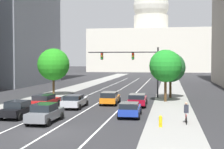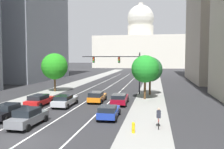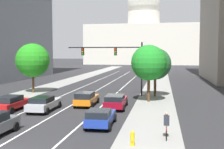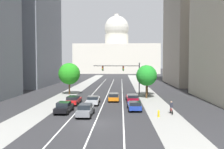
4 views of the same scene
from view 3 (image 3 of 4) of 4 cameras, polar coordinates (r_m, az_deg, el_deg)
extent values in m
plane|color=#2B2B2D|center=(54.47, 0.00, -1.46)|extent=(400.00, 400.00, 0.00)
cube|color=gray|center=(51.89, -10.36, -1.81)|extent=(4.23, 130.00, 0.01)
cube|color=gray|center=(48.69, 8.98, -2.20)|extent=(4.23, 130.00, 0.01)
cube|color=white|center=(40.76, -8.17, -3.45)|extent=(0.16, 90.00, 0.01)
cube|color=white|center=(39.88, -3.74, -3.59)|extent=(0.16, 90.00, 0.01)
cube|color=white|center=(39.25, 0.87, -3.71)|extent=(0.16, 90.00, 0.01)
cube|color=beige|center=(141.77, 6.20, 5.82)|extent=(53.36, 25.73, 18.42)
cylinder|color=beige|center=(142.64, 6.25, 10.85)|extent=(15.29, 15.29, 6.58)
sphere|color=beige|center=(143.71, 6.27, 13.87)|extent=(15.77, 15.77, 15.77)
cylinder|color=black|center=(21.68, -18.47, -9.74)|extent=(0.23, 0.64, 0.64)
cube|color=#1E389E|center=(21.96, -2.20, -8.55)|extent=(1.86, 4.19, 0.59)
cube|color=black|center=(20.98, -2.65, -7.68)|extent=(1.65, 1.97, 0.47)
cylinder|color=black|center=(23.53, -3.67, -8.41)|extent=(0.24, 0.65, 0.64)
cylinder|color=black|center=(23.25, 0.54, -8.56)|extent=(0.24, 0.65, 0.64)
cylinder|color=black|center=(20.86, -5.27, -10.08)|extent=(0.24, 0.65, 0.64)
cylinder|color=black|center=(20.54, -0.51, -10.30)|extent=(0.24, 0.65, 0.64)
cube|color=#B2B5BA|center=(28.23, -13.19, -5.73)|extent=(1.92, 4.82, 0.61)
cube|color=black|center=(27.62, -13.66, -4.82)|extent=(1.72, 2.23, 0.47)
cylinder|color=black|center=(30.11, -13.63, -5.71)|extent=(0.23, 0.64, 0.64)
cylinder|color=black|center=(29.47, -10.33, -5.87)|extent=(0.23, 0.64, 0.64)
cylinder|color=black|center=(27.18, -16.28, -6.84)|extent=(0.23, 0.64, 0.64)
cylinder|color=black|center=(26.47, -12.67, -7.07)|extent=(0.23, 0.64, 0.64)
cube|color=red|center=(29.40, -19.25, -5.51)|extent=(1.95, 4.63, 0.56)
cube|color=black|center=(29.02, -19.63, -4.57)|extent=(1.75, 2.52, 0.52)
cylinder|color=black|center=(31.23, -19.22, -5.47)|extent=(0.24, 0.65, 0.64)
cylinder|color=black|center=(30.35, -16.23, -5.68)|extent=(0.24, 0.65, 0.64)
cylinder|color=black|center=(27.67, -19.25, -6.71)|extent=(0.24, 0.65, 0.64)
cube|color=maroon|center=(28.81, 0.79, -5.41)|extent=(1.99, 4.81, 0.62)
cube|color=black|center=(27.85, 0.56, -4.61)|extent=(1.77, 2.51, 0.48)
cylinder|color=black|center=(30.57, -0.53, -5.43)|extent=(0.24, 0.65, 0.64)
cylinder|color=black|center=(30.35, 2.92, -5.51)|extent=(0.24, 0.65, 0.64)
cylinder|color=black|center=(27.43, -1.56, -6.56)|extent=(0.24, 0.65, 0.64)
cylinder|color=black|center=(27.19, 2.29, -6.67)|extent=(0.24, 0.65, 0.64)
cube|color=orange|center=(30.36, -4.99, -4.95)|extent=(1.88, 4.51, 0.59)
cube|color=black|center=(29.47, -5.38, -4.09)|extent=(1.68, 2.38, 0.57)
cylinder|color=black|center=(32.07, -5.89, -4.99)|extent=(0.24, 0.65, 0.64)
cylinder|color=black|center=(31.69, -2.80, -5.09)|extent=(0.24, 0.65, 0.64)
cylinder|color=black|center=(29.19, -7.37, -5.94)|extent=(0.24, 0.65, 0.64)
cylinder|color=black|center=(28.76, -3.98, -6.06)|extent=(0.24, 0.65, 0.64)
cylinder|color=black|center=(36.75, 5.89, 1.04)|extent=(0.20, 0.20, 6.82)
cylinder|color=black|center=(37.35, -1.50, 5.36)|extent=(9.63, 0.14, 0.14)
cube|color=black|center=(37.08, 0.69, 4.52)|extent=(0.32, 0.28, 0.96)
sphere|color=red|center=(36.94, 0.66, 4.99)|extent=(0.20, 0.20, 0.20)
sphere|color=orange|center=(36.93, 0.66, 4.52)|extent=(0.20, 0.20, 0.20)
sphere|color=green|center=(36.93, 0.66, 4.06)|extent=(0.20, 0.20, 0.20)
cube|color=black|center=(38.02, -5.79, 4.50)|extent=(0.32, 0.28, 0.96)
sphere|color=red|center=(37.88, -5.85, 4.95)|extent=(0.20, 0.20, 0.20)
sphere|color=orange|center=(37.88, -5.85, 4.50)|extent=(0.20, 0.20, 0.20)
sphere|color=green|center=(37.88, -5.84, 4.04)|extent=(0.20, 0.20, 0.20)
cylinder|color=yellow|center=(17.53, 4.06, -12.79)|extent=(0.26, 0.26, 0.70)
sphere|color=yellow|center=(17.41, 4.07, -11.44)|extent=(0.26, 0.26, 0.26)
cylinder|color=yellow|center=(17.37, 4.01, -12.83)|extent=(0.10, 0.12, 0.10)
cylinder|color=black|center=(18.80, 10.70, -11.73)|extent=(0.05, 0.66, 0.66)
cylinder|color=black|center=(19.80, 10.64, -10.90)|extent=(0.05, 0.66, 0.66)
cube|color=#A51919|center=(19.24, 10.68, -10.67)|extent=(0.07, 1.00, 0.36)
cube|color=#262833|center=(19.04, 10.71, -8.88)|extent=(0.36, 0.28, 0.64)
sphere|color=tan|center=(19.02, 10.72, -7.57)|extent=(0.22, 0.22, 0.22)
cylinder|color=#51381E|center=(32.77, 7.23, -2.73)|extent=(0.32, 0.32, 2.99)
sphere|color=#1E8525|center=(32.55, 7.27, 2.33)|extent=(3.99, 3.99, 3.99)
cylinder|color=#51381E|center=(36.88, 8.49, -2.16)|extent=(0.32, 0.32, 2.72)
sphere|color=#235B2C|center=(36.68, 8.54, 2.11)|extent=(3.98, 3.98, 3.98)
cylinder|color=#51381E|center=(41.24, -15.29, -1.49)|extent=(0.32, 0.32, 2.85)
sphere|color=#238B1C|center=(41.05, -15.37, 2.74)|extent=(4.62, 4.62, 4.62)
camera|label=1|loc=(8.52, -162.70, -7.00)|focal=53.08mm
camera|label=2|loc=(1.76, -170.24, 13.21)|focal=37.67mm
camera|label=4|loc=(14.19, -143.17, 2.03)|focal=37.48mm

